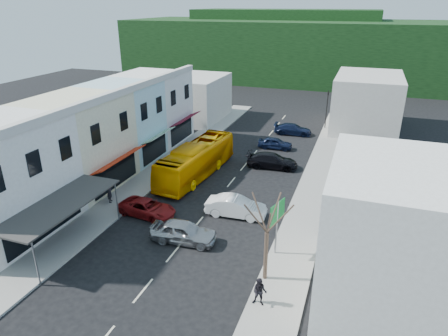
{
  "coord_description": "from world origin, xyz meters",
  "views": [
    {
      "loc": [
        10.63,
        -23.94,
        15.42
      ],
      "look_at": [
        0.0,
        6.0,
        2.2
      ],
      "focal_mm": 32.0,
      "sensor_mm": 36.0,
      "label": 1
    }
  ],
  "objects_px": {
    "car_white": "(236,208)",
    "car_red": "(147,207)",
    "direction_sign": "(276,229)",
    "pedestrian_left": "(110,192)",
    "street_tree": "(267,233)",
    "car_silver": "(183,233)",
    "pedestrian_right": "(260,292)",
    "traffic_signal": "(327,110)",
    "bus": "(196,161)"
  },
  "relations": [
    {
      "from": "car_white",
      "to": "car_red",
      "type": "relative_size",
      "value": 0.96
    },
    {
      "from": "car_red",
      "to": "direction_sign",
      "type": "height_order",
      "value": "direction_sign"
    },
    {
      "from": "car_white",
      "to": "pedestrian_left",
      "type": "height_order",
      "value": "pedestrian_left"
    },
    {
      "from": "car_white",
      "to": "car_red",
      "type": "distance_m",
      "value": 6.9
    },
    {
      "from": "car_red",
      "to": "pedestrian_left",
      "type": "bearing_deg",
      "value": 86.26
    },
    {
      "from": "car_white",
      "to": "street_tree",
      "type": "height_order",
      "value": "street_tree"
    },
    {
      "from": "car_silver",
      "to": "direction_sign",
      "type": "relative_size",
      "value": 1.11
    },
    {
      "from": "car_silver",
      "to": "pedestrian_right",
      "type": "distance_m",
      "value": 7.98
    },
    {
      "from": "car_silver",
      "to": "car_white",
      "type": "distance_m",
      "value": 5.23
    },
    {
      "from": "car_white",
      "to": "street_tree",
      "type": "relative_size",
      "value": 0.67
    },
    {
      "from": "car_white",
      "to": "traffic_signal",
      "type": "relative_size",
      "value": 0.87
    },
    {
      "from": "bus",
      "to": "pedestrian_left",
      "type": "height_order",
      "value": "bus"
    },
    {
      "from": "car_white",
      "to": "traffic_signal",
      "type": "distance_m",
      "value": 26.32
    },
    {
      "from": "pedestrian_left",
      "to": "traffic_signal",
      "type": "distance_m",
      "value": 31.02
    },
    {
      "from": "car_red",
      "to": "pedestrian_right",
      "type": "relative_size",
      "value": 2.71
    },
    {
      "from": "bus",
      "to": "pedestrian_left",
      "type": "xyz_separation_m",
      "value": [
        -4.45,
        -7.68,
        -0.55
      ]
    },
    {
      "from": "pedestrian_right",
      "to": "bus",
      "type": "bearing_deg",
      "value": 121.54
    },
    {
      "from": "bus",
      "to": "traffic_signal",
      "type": "bearing_deg",
      "value": 68.27
    },
    {
      "from": "car_silver",
      "to": "car_red",
      "type": "bearing_deg",
      "value": 54.99
    },
    {
      "from": "car_white",
      "to": "direction_sign",
      "type": "xyz_separation_m",
      "value": [
        4.05,
        -4.1,
        1.28
      ]
    },
    {
      "from": "pedestrian_right",
      "to": "direction_sign",
      "type": "height_order",
      "value": "direction_sign"
    },
    {
      "from": "car_silver",
      "to": "car_white",
      "type": "bearing_deg",
      "value": -30.76
    },
    {
      "from": "bus",
      "to": "car_silver",
      "type": "distance_m",
      "value": 11.5
    },
    {
      "from": "pedestrian_right",
      "to": "traffic_signal",
      "type": "relative_size",
      "value": 0.34
    },
    {
      "from": "bus",
      "to": "car_white",
      "type": "xyz_separation_m",
      "value": [
        5.95,
        -6.16,
        -0.85
      ]
    },
    {
      "from": "car_white",
      "to": "car_red",
      "type": "xyz_separation_m",
      "value": [
        -6.52,
        -2.24,
        0.0
      ]
    },
    {
      "from": "car_white",
      "to": "pedestrian_left",
      "type": "relative_size",
      "value": 2.59
    },
    {
      "from": "traffic_signal",
      "to": "car_silver",
      "type": "bearing_deg",
      "value": 54.37
    },
    {
      "from": "bus",
      "to": "traffic_signal",
      "type": "distance_m",
      "value": 22.14
    },
    {
      "from": "car_white",
      "to": "traffic_signal",
      "type": "xyz_separation_m",
      "value": [
        3.91,
        25.96,
        1.84
      ]
    },
    {
      "from": "pedestrian_right",
      "to": "car_silver",
      "type": "bearing_deg",
      "value": 143.64
    },
    {
      "from": "car_silver",
      "to": "pedestrian_left",
      "type": "relative_size",
      "value": 2.59
    },
    {
      "from": "pedestrian_right",
      "to": "direction_sign",
      "type": "bearing_deg",
      "value": 90.7
    },
    {
      "from": "car_red",
      "to": "pedestrian_left",
      "type": "relative_size",
      "value": 2.71
    },
    {
      "from": "bus",
      "to": "traffic_signal",
      "type": "relative_size",
      "value": 2.29
    },
    {
      "from": "traffic_signal",
      "to": "car_white",
      "type": "bearing_deg",
      "value": 57.23
    },
    {
      "from": "car_red",
      "to": "car_white",
      "type": "bearing_deg",
      "value": -64.28
    },
    {
      "from": "traffic_signal",
      "to": "pedestrian_left",
      "type": "bearing_deg",
      "value": 38.28
    },
    {
      "from": "pedestrian_right",
      "to": "direction_sign",
      "type": "distance_m",
      "value": 5.17
    },
    {
      "from": "car_red",
      "to": "car_silver",
      "type": "bearing_deg",
      "value": -113.39
    },
    {
      "from": "car_white",
      "to": "pedestrian_left",
      "type": "bearing_deg",
      "value": 94.86
    },
    {
      "from": "bus",
      "to": "car_red",
      "type": "relative_size",
      "value": 2.52
    },
    {
      "from": "car_silver",
      "to": "traffic_signal",
      "type": "xyz_separation_m",
      "value": [
        6.19,
        30.66,
        1.84
      ]
    },
    {
      "from": "pedestrian_left",
      "to": "traffic_signal",
      "type": "bearing_deg",
      "value": -50.11
    },
    {
      "from": "car_silver",
      "to": "car_white",
      "type": "height_order",
      "value": "same"
    },
    {
      "from": "car_white",
      "to": "car_red",
      "type": "bearing_deg",
      "value": 105.49
    },
    {
      "from": "pedestrian_left",
      "to": "car_red",
      "type": "bearing_deg",
      "value": -123.14
    },
    {
      "from": "direction_sign",
      "to": "pedestrian_left",
      "type": "bearing_deg",
      "value": -173.31
    },
    {
      "from": "car_silver",
      "to": "bus",
      "type": "bearing_deg",
      "value": 13.83
    },
    {
      "from": "car_red",
      "to": "street_tree",
      "type": "xyz_separation_m",
      "value": [
        10.57,
        -4.62,
        2.6
      ]
    }
  ]
}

